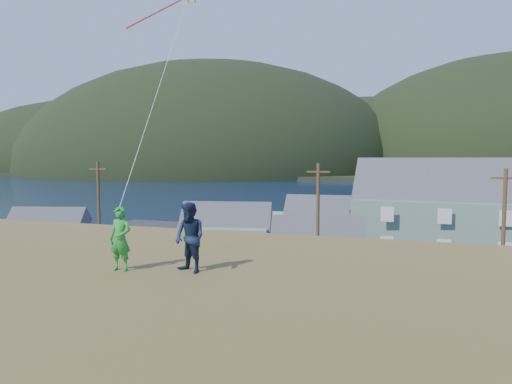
# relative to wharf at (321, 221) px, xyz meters

# --- Properties ---
(ground) EXTENTS (900.00, 900.00, 0.00)m
(ground) POSITION_rel_wharf_xyz_m (6.00, -40.00, -0.45)
(ground) COLOR #0A1638
(ground) RESTS_ON ground
(grass_strip) EXTENTS (110.00, 8.00, 0.10)m
(grass_strip) POSITION_rel_wharf_xyz_m (6.00, -42.00, -0.40)
(grass_strip) COLOR #4C3D19
(grass_strip) RESTS_ON ground
(waterfront_lot) EXTENTS (72.00, 36.00, 0.12)m
(waterfront_lot) POSITION_rel_wharf_xyz_m (6.00, -23.00, -0.39)
(waterfront_lot) COLOR #28282B
(waterfront_lot) RESTS_ON ground
(wharf) EXTENTS (26.00, 14.00, 0.90)m
(wharf) POSITION_rel_wharf_xyz_m (0.00, 0.00, 0.00)
(wharf) COLOR gray
(wharf) RESTS_ON ground
(far_shore) EXTENTS (900.00, 320.00, 2.00)m
(far_shore) POSITION_rel_wharf_xyz_m (6.00, 290.00, 0.55)
(far_shore) COLOR black
(far_shore) RESTS_ON ground
(far_hills) EXTENTS (760.00, 265.00, 143.00)m
(far_hills) POSITION_rel_wharf_xyz_m (41.59, 239.38, 1.55)
(far_hills) COLOR black
(far_hills) RESTS_ON ground
(shed_teal) EXTENTS (8.96, 7.19, 6.19)m
(shed_teal) POSITION_rel_wharf_xyz_m (-22.79, -32.24, 1.87)
(shed_teal) COLOR #295F61
(shed_teal) RESTS_ON waterfront_lot
(shed_palegreen_near) EXTENTS (10.31, 7.59, 6.77)m
(shed_palegreen_near) POSITION_rel_wharf_xyz_m (-5.39, -26.30, 2.11)
(shed_palegreen_near) COLOR gray
(shed_palegreen_near) RESTS_ON waterfront_lot
(shed_white) EXTENTS (8.69, 6.57, 6.27)m
(shed_white) POSITION_rel_wharf_xyz_m (5.05, -31.60, 1.96)
(shed_white) COLOR beige
(shed_white) RESTS_ON waterfront_lot
(shed_palegreen_far) EXTENTS (10.54, 6.24, 6.96)m
(shed_palegreen_far) POSITION_rel_wharf_xyz_m (3.52, -15.96, 2.21)
(shed_palegreen_far) COLOR gray
(shed_palegreen_far) RESTS_ON waterfront_lot
(utility_poles) EXTENTS (29.62, 0.24, 9.77)m
(utility_poles) POSITION_rel_wharf_xyz_m (3.99, -38.50, 4.48)
(utility_poles) COLOR #47331E
(utility_poles) RESTS_ON waterfront_lot
(parked_cars) EXTENTS (27.12, 13.20, 1.57)m
(parked_cars) POSITION_rel_wharf_xyz_m (-3.48, -18.23, 0.40)
(parked_cars) COLOR navy
(parked_cars) RESTS_ON waterfront_lot
(kite_flyer_green) EXTENTS (0.62, 0.41, 1.68)m
(kite_flyer_green) POSITION_rel_wharf_xyz_m (4.83, -59.46, 7.59)
(kite_flyer_green) COLOR green
(kite_flyer_green) RESTS_ON hillside
(kite_flyer_navy) EXTENTS (1.07, 0.97, 1.81)m
(kite_flyer_navy) POSITION_rel_wharf_xyz_m (6.63, -59.06, 7.65)
(kite_flyer_navy) COLOR #17243F
(kite_flyer_navy) RESTS_ON hillside
(kite_rig) EXTENTS (1.19, 3.46, 10.00)m
(kite_rig) POSITION_rel_wharf_xyz_m (3.65, -53.32, 15.73)
(kite_rig) COLOR #F3EFB9
(kite_rig) RESTS_ON ground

